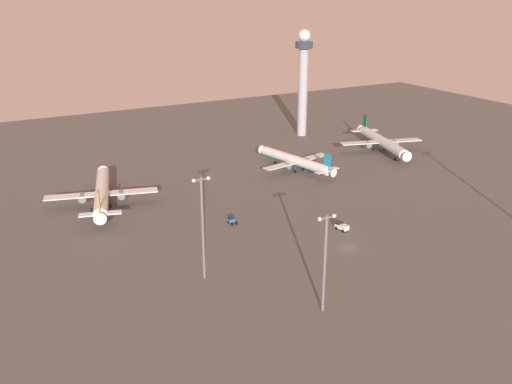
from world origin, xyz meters
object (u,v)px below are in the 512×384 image
airplane_terminal_side (102,193)px  apron_light_west (203,222)px  baggage_tractor (342,226)px  apron_light_east (325,257)px  control_tower (303,76)px  pushback_tug (231,220)px  airplane_near_gate (296,161)px  airplane_mid_apron (382,142)px

airplane_terminal_side → apron_light_west: apron_light_west is taller
baggage_tractor → apron_light_east: bearing=-140.8°
airplane_terminal_side → apron_light_east: apron_light_east is taller
control_tower → airplane_terminal_side: 119.17m
pushback_tug → apron_light_west: 36.59m
control_tower → pushback_tug: control_tower is taller
airplane_near_gate → baggage_tractor: bearing=-120.2°
airplane_mid_apron → apron_light_west: 129.66m
control_tower → baggage_tractor: bearing=-117.1°
airplane_mid_apron → pushback_tug: 98.73m
airplane_near_gate → pushback_tug: bearing=-153.8°
airplane_near_gate → pushback_tug: 56.19m
control_tower → baggage_tractor: (-50.82, -99.42, -26.64)m
airplane_mid_apron → apron_light_west: apron_light_west is taller
baggage_tractor → pushback_tug: baggage_tractor is taller
pushback_tug → airplane_near_gate: bearing=32.0°
control_tower → pushback_tug: 113.76m
airplane_mid_apron → control_tower: bearing=-54.9°
airplane_mid_apron → apron_light_east: bearing=60.2°
airplane_terminal_side → control_tower: bearing=39.0°
airplane_mid_apron → baggage_tractor: (-64.83, -58.40, -3.33)m
apron_light_west → pushback_tug: bearing=52.5°
airplane_terminal_side → apron_light_west: bearing=-65.5°
airplane_mid_apron → pushback_tug: bearing=39.2°
airplane_terminal_side → baggage_tractor: airplane_terminal_side is taller
airplane_mid_apron → airplane_near_gate: bearing=21.6°
airplane_mid_apron → pushback_tug: size_ratio=14.11×
airplane_near_gate → apron_light_west: 89.96m
airplane_terminal_side → apron_light_east: (26.39, -85.53, 8.71)m
airplane_near_gate → airplane_mid_apron: bearing=-5.9°
control_tower → apron_light_east: size_ratio=2.15×
apron_light_west → airplane_near_gate: bearing=43.1°
airplane_mid_apron → apron_light_west: (-111.48, -65.40, 10.31)m
pushback_tug → apron_light_east: 54.30m
baggage_tractor → apron_light_east: (-29.87, -32.89, 11.95)m
baggage_tractor → apron_light_west: (-46.65, -6.99, 13.64)m
apron_light_east → apron_light_west: apron_light_west is taller
pushback_tug → apron_light_east: bearing=-99.7°
control_tower → apron_light_west: size_ratio=1.88×
apron_light_west → baggage_tractor: bearing=8.5°
apron_light_east → apron_light_west: (-16.78, 25.90, 1.69)m
airplane_terminal_side → airplane_mid_apron: bearing=18.1°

